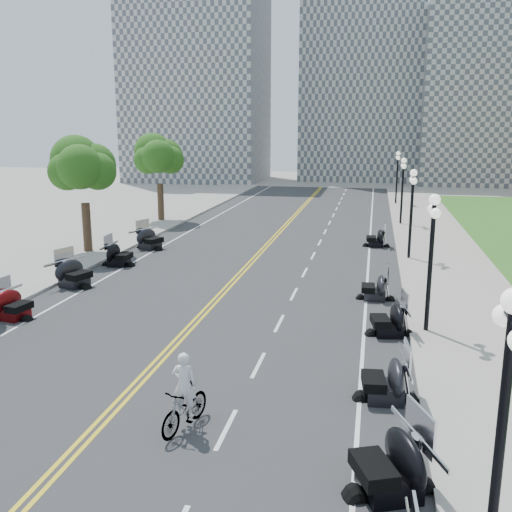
# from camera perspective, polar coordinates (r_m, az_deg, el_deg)

# --- Properties ---
(ground) EXTENTS (160.00, 160.00, 0.00)m
(ground) POSITION_cam_1_polar(r_m,az_deg,el_deg) (19.16, -9.32, -9.95)
(ground) COLOR gray
(road) EXTENTS (16.00, 90.00, 0.01)m
(road) POSITION_cam_1_polar(r_m,az_deg,el_deg) (28.21, -2.07, -2.32)
(road) COLOR #333335
(road) RESTS_ON ground
(centerline_yellow_a) EXTENTS (0.12, 90.00, 0.00)m
(centerline_yellow_a) POSITION_cam_1_polar(r_m,az_deg,el_deg) (28.24, -2.31, -2.29)
(centerline_yellow_a) COLOR yellow
(centerline_yellow_a) RESTS_ON road
(centerline_yellow_b) EXTENTS (0.12, 90.00, 0.00)m
(centerline_yellow_b) POSITION_cam_1_polar(r_m,az_deg,el_deg) (28.18, -1.84, -2.32)
(centerline_yellow_b) COLOR yellow
(centerline_yellow_b) RESTS_ON road
(edge_line_north) EXTENTS (0.12, 90.00, 0.00)m
(edge_line_north) POSITION_cam_1_polar(r_m,az_deg,el_deg) (27.44, 11.03, -2.97)
(edge_line_north) COLOR white
(edge_line_north) RESTS_ON road
(edge_line_south) EXTENTS (0.12, 90.00, 0.00)m
(edge_line_south) POSITION_cam_1_polar(r_m,az_deg,el_deg) (30.34, -13.90, -1.60)
(edge_line_south) COLOR white
(edge_line_south) RESTS_ON road
(lane_dash_5) EXTENTS (0.12, 2.00, 0.00)m
(lane_dash_5) POSITION_cam_1_polar(r_m,az_deg,el_deg) (14.83, -2.99, -16.89)
(lane_dash_5) COLOR white
(lane_dash_5) RESTS_ON road
(lane_dash_6) EXTENTS (0.12, 2.00, 0.00)m
(lane_dash_6) POSITION_cam_1_polar(r_m,az_deg,el_deg) (18.31, 0.24, -10.84)
(lane_dash_6) COLOR white
(lane_dash_6) RESTS_ON road
(lane_dash_7) EXTENTS (0.12, 2.00, 0.00)m
(lane_dash_7) POSITION_cam_1_polar(r_m,az_deg,el_deg) (21.98, 2.34, -6.73)
(lane_dash_7) COLOR white
(lane_dash_7) RESTS_ON road
(lane_dash_8) EXTENTS (0.12, 2.00, 0.00)m
(lane_dash_8) POSITION_cam_1_polar(r_m,az_deg,el_deg) (25.74, 3.81, -3.81)
(lane_dash_8) COLOR white
(lane_dash_8) RESTS_ON road
(lane_dash_9) EXTENTS (0.12, 2.00, 0.00)m
(lane_dash_9) POSITION_cam_1_polar(r_m,az_deg,el_deg) (29.56, 4.89, -1.64)
(lane_dash_9) COLOR white
(lane_dash_9) RESTS_ON road
(lane_dash_10) EXTENTS (0.12, 2.00, 0.00)m
(lane_dash_10) POSITION_cam_1_polar(r_m,az_deg,el_deg) (33.43, 5.72, 0.03)
(lane_dash_10) COLOR white
(lane_dash_10) RESTS_ON road
(lane_dash_11) EXTENTS (0.12, 2.00, 0.00)m
(lane_dash_11) POSITION_cam_1_polar(r_m,az_deg,el_deg) (37.32, 6.39, 1.36)
(lane_dash_11) COLOR white
(lane_dash_11) RESTS_ON road
(lane_dash_12) EXTENTS (0.12, 2.00, 0.00)m
(lane_dash_12) POSITION_cam_1_polar(r_m,az_deg,el_deg) (41.24, 6.92, 2.43)
(lane_dash_12) COLOR white
(lane_dash_12) RESTS_ON road
(lane_dash_13) EXTENTS (0.12, 2.00, 0.00)m
(lane_dash_13) POSITION_cam_1_polar(r_m,az_deg,el_deg) (45.17, 7.36, 3.32)
(lane_dash_13) COLOR white
(lane_dash_13) RESTS_ON road
(lane_dash_14) EXTENTS (0.12, 2.00, 0.00)m
(lane_dash_14) POSITION_cam_1_polar(r_m,az_deg,el_deg) (49.11, 7.74, 4.07)
(lane_dash_14) COLOR white
(lane_dash_14) RESTS_ON road
(lane_dash_15) EXTENTS (0.12, 2.00, 0.00)m
(lane_dash_15) POSITION_cam_1_polar(r_m,az_deg,el_deg) (53.06, 8.05, 4.70)
(lane_dash_15) COLOR white
(lane_dash_15) RESTS_ON road
(lane_dash_16) EXTENTS (0.12, 2.00, 0.00)m
(lane_dash_16) POSITION_cam_1_polar(r_m,az_deg,el_deg) (57.02, 8.33, 5.25)
(lane_dash_16) COLOR white
(lane_dash_16) RESTS_ON road
(lane_dash_17) EXTENTS (0.12, 2.00, 0.00)m
(lane_dash_17) POSITION_cam_1_polar(r_m,az_deg,el_deg) (60.98, 8.57, 5.72)
(lane_dash_17) COLOR white
(lane_dash_17) RESTS_ON road
(lane_dash_18) EXTENTS (0.12, 2.00, 0.00)m
(lane_dash_18) POSITION_cam_1_polar(r_m,az_deg,el_deg) (64.95, 8.78, 6.14)
(lane_dash_18) COLOR white
(lane_dash_18) RESTS_ON road
(lane_dash_19) EXTENTS (0.12, 2.00, 0.00)m
(lane_dash_19) POSITION_cam_1_polar(r_m,az_deg,el_deg) (68.92, 8.96, 6.51)
(lane_dash_19) COLOR white
(lane_dash_19) RESTS_ON road
(sidewalk_north) EXTENTS (5.00, 90.00, 0.15)m
(sidewalk_north) POSITION_cam_1_polar(r_m,az_deg,el_deg) (27.71, 19.55, -3.20)
(sidewalk_north) COLOR #9E9991
(sidewalk_north) RESTS_ON ground
(sidewalk_south) EXTENTS (5.00, 90.00, 0.15)m
(sidewalk_south) POSITION_cam_1_polar(r_m,az_deg,el_deg) (32.29, -20.49, -1.07)
(sidewalk_south) COLOR #9E9991
(sidewalk_south) RESTS_ON ground
(distant_block_a) EXTENTS (18.00, 14.00, 26.00)m
(distant_block_a) POSITION_cam_1_polar(r_m,az_deg,el_deg) (82.39, -5.85, 16.64)
(distant_block_a) COLOR gray
(distant_block_a) RESTS_ON ground
(distant_block_b) EXTENTS (16.00, 12.00, 30.00)m
(distant_block_b) POSITION_cam_1_polar(r_m,az_deg,el_deg) (84.83, 10.49, 17.74)
(distant_block_b) COLOR gray
(distant_block_b) RESTS_ON ground
(distant_block_c) EXTENTS (20.00, 14.00, 22.00)m
(distant_block_c) POSITION_cam_1_polar(r_m,az_deg,el_deg) (82.98, 23.24, 14.30)
(distant_block_c) COLOR gray
(distant_block_c) RESTS_ON ground
(street_lamp_1) EXTENTS (0.50, 1.20, 4.90)m
(street_lamp_1) POSITION_cam_1_polar(r_m,az_deg,el_deg) (9.90, 23.21, -16.99)
(street_lamp_1) COLOR black
(street_lamp_1) RESTS_ON sidewalk_north
(street_lamp_2) EXTENTS (0.50, 1.20, 4.90)m
(street_lamp_2) POSITION_cam_1_polar(r_m,az_deg,el_deg) (21.09, 17.03, -0.81)
(street_lamp_2) COLOR black
(street_lamp_2) RESTS_ON sidewalk_north
(street_lamp_3) EXTENTS (0.50, 1.20, 4.90)m
(street_lamp_3) POSITION_cam_1_polar(r_m,az_deg,el_deg) (32.85, 15.25, 4.02)
(street_lamp_3) COLOR black
(street_lamp_3) RESTS_ON sidewalk_north
(street_lamp_4) EXTENTS (0.50, 1.20, 4.90)m
(street_lamp_4) POSITION_cam_1_polar(r_m,az_deg,el_deg) (44.74, 14.41, 6.28)
(street_lamp_4) COLOR black
(street_lamp_4) RESTS_ON sidewalk_north
(street_lamp_5) EXTENTS (0.50, 1.20, 4.90)m
(street_lamp_5) POSITION_cam_1_polar(r_m,az_deg,el_deg) (56.68, 13.92, 7.60)
(street_lamp_5) COLOR black
(street_lamp_5) RESTS_ON sidewalk_north
(tree_3) EXTENTS (4.80, 4.80, 9.20)m
(tree_3) POSITION_cam_1_polar(r_m,az_deg,el_deg) (34.75, -16.89, 7.94)
(tree_3) COLOR #235619
(tree_3) RESTS_ON sidewalk_south
(tree_4) EXTENTS (4.80, 4.80, 9.20)m
(tree_4) POSITION_cam_1_polar(r_m,az_deg,el_deg) (45.63, -9.65, 9.33)
(tree_4) COLOR #235619
(tree_4) RESTS_ON sidewalk_south
(motorcycle_n_4) EXTENTS (2.81, 2.81, 1.51)m
(motorcycle_n_4) POSITION_cam_1_polar(r_m,az_deg,el_deg) (12.55, 13.23, -19.29)
(motorcycle_n_4) COLOR black
(motorcycle_n_4) RESTS_ON road
(motorcycle_n_5) EXTENTS (2.11, 2.11, 1.35)m
(motorcycle_n_5) POSITION_cam_1_polar(r_m,az_deg,el_deg) (16.28, 12.80, -11.75)
(motorcycle_n_5) COLOR black
(motorcycle_n_5) RESTS_ON road
(motorcycle_n_6) EXTENTS (2.20, 2.20, 1.32)m
(motorcycle_n_6) POSITION_cam_1_polar(r_m,az_deg,el_deg) (21.13, 13.15, -6.02)
(motorcycle_n_6) COLOR black
(motorcycle_n_6) RESTS_ON road
(motorcycle_n_7) EXTENTS (1.83, 1.83, 1.25)m
(motorcycle_n_7) POSITION_cam_1_polar(r_m,az_deg,el_deg) (25.29, 11.81, -2.92)
(motorcycle_n_7) COLOR black
(motorcycle_n_7) RESTS_ON road
(motorcycle_n_10) EXTENTS (1.90, 1.90, 1.27)m
(motorcycle_n_10) POSITION_cam_1_polar(r_m,az_deg,el_deg) (36.50, 11.91, 1.90)
(motorcycle_n_10) COLOR black
(motorcycle_n_10) RESTS_ON road
(motorcycle_s_6) EXTENTS (2.14, 2.14, 1.31)m
(motorcycle_s_6) POSITION_cam_1_polar(r_m,az_deg,el_deg) (24.23, -23.15, -4.32)
(motorcycle_s_6) COLOR #590A0C
(motorcycle_s_6) RESTS_ON road
(motorcycle_s_7) EXTENTS (2.65, 2.65, 1.46)m
(motorcycle_s_7) POSITION_cam_1_polar(r_m,az_deg,el_deg) (28.03, -17.75, -1.50)
(motorcycle_s_7) COLOR black
(motorcycle_s_7) RESTS_ON road
(motorcycle_s_8) EXTENTS (2.03, 2.03, 1.38)m
(motorcycle_s_8) POSITION_cam_1_polar(r_m,az_deg,el_deg) (31.61, -13.58, 0.26)
(motorcycle_s_8) COLOR black
(motorcycle_s_8) RESTS_ON road
(motorcycle_s_9) EXTENTS (2.66, 2.66, 1.44)m
(motorcycle_s_9) POSITION_cam_1_polar(r_m,az_deg,el_deg) (35.59, -10.57, 1.82)
(motorcycle_s_9) COLOR black
(motorcycle_s_9) RESTS_ON road
(bicycle) EXTENTS (1.06, 1.98, 1.15)m
(bicycle) POSITION_cam_1_polar(r_m,az_deg,el_deg) (14.67, -7.14, -14.82)
(bicycle) COLOR #A51414
(bicycle) RESTS_ON road
(cyclist_rider) EXTENTS (0.61, 0.40, 1.68)m
(cyclist_rider) POSITION_cam_1_polar(r_m,az_deg,el_deg) (14.08, -7.30, -9.71)
(cyclist_rider) COLOR silver
(cyclist_rider) RESTS_ON bicycle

